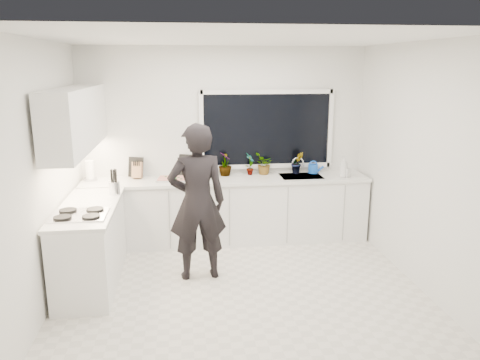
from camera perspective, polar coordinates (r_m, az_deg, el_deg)
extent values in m
cube|color=beige|center=(5.43, 0.02, -13.00)|extent=(4.00, 3.50, 0.02)
cube|color=white|center=(6.69, -1.88, 4.43)|extent=(4.00, 0.02, 2.70)
cube|color=white|center=(5.13, -22.87, 0.41)|extent=(0.02, 3.50, 2.70)
cube|color=white|center=(5.58, 20.96, 1.62)|extent=(0.02, 3.50, 2.70)
cube|color=white|center=(4.85, 0.02, 16.98)|extent=(4.00, 3.50, 0.02)
cube|color=black|center=(6.70, 3.28, 6.17)|extent=(1.80, 0.02, 1.00)
cube|color=white|center=(6.60, -1.56, -3.83)|extent=(3.92, 0.58, 0.88)
cube|color=white|center=(5.64, -17.71, -7.67)|extent=(0.58, 1.60, 0.88)
cube|color=silver|center=(6.47, -1.58, 0.03)|extent=(3.94, 0.62, 0.04)
cube|color=silver|center=(5.49, -18.06, -3.20)|extent=(0.62, 1.60, 0.04)
cube|color=white|center=(5.67, -19.34, 7.06)|extent=(0.34, 2.10, 0.70)
cube|color=silver|center=(6.66, 7.44, 0.07)|extent=(0.58, 0.42, 0.14)
cylinder|color=silver|center=(6.82, 7.06, 1.78)|extent=(0.03, 0.03, 0.22)
cube|color=black|center=(5.16, -19.01, -3.96)|extent=(0.56, 0.48, 0.03)
imported|color=black|center=(5.37, -5.23, -2.74)|extent=(0.71, 0.50, 1.83)
cube|color=silver|center=(6.41, -8.22, 0.09)|extent=(0.45, 0.35, 0.03)
cube|color=red|center=(6.41, -8.23, 0.24)|extent=(0.41, 0.31, 0.01)
cylinder|color=blue|center=(6.84, 8.89, 1.38)|extent=(0.14, 0.14, 0.13)
cylinder|color=white|center=(6.63, -17.82, 1.04)|extent=(0.12, 0.12, 0.26)
cube|color=olive|center=(6.58, -12.42, 1.12)|extent=(0.14, 0.12, 0.22)
cylinder|color=#AFAFB3|center=(5.85, -15.06, -0.93)|extent=(0.17, 0.17, 0.16)
cube|color=black|center=(6.68, -12.58, 1.55)|extent=(0.21, 0.11, 0.28)
cube|color=black|center=(6.64, -6.46, 1.83)|extent=(0.24, 0.11, 0.30)
imported|color=#26662D|center=(6.59, -1.83, 1.95)|extent=(0.22, 0.22, 0.33)
imported|color=#26662D|center=(6.63, 1.23, 1.95)|extent=(0.17, 0.20, 0.31)
imported|color=#26662D|center=(6.66, 2.98, 1.97)|extent=(0.31, 0.34, 0.31)
imported|color=#26662D|center=(6.76, 7.00, 2.11)|extent=(0.19, 0.16, 0.32)
imported|color=#D8BF66|center=(6.64, 12.52, 1.57)|extent=(0.16, 0.16, 0.30)
imported|color=#D8BF66|center=(6.67, 12.87, 1.13)|extent=(0.12, 0.12, 0.19)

